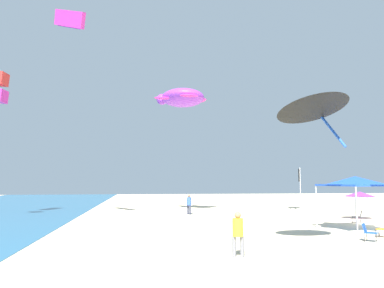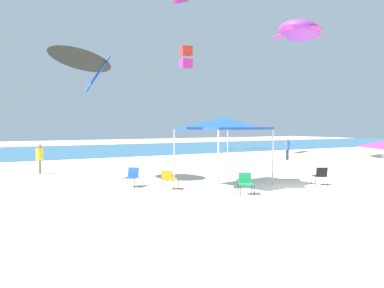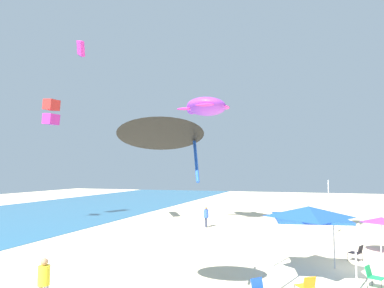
{
  "view_description": "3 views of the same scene",
  "coord_description": "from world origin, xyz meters",
  "px_view_note": "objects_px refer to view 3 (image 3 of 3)",
  "views": [
    {
      "loc": [
        -22.22,
        14.97,
        2.76
      ],
      "look_at": [
        1.21,
        11.78,
        5.06
      ],
      "focal_mm": 35.76,
      "sensor_mm": 36.0,
      "label": 1
    },
    {
      "loc": [
        -11.93,
        -11.27,
        2.65
      ],
      "look_at": [
        -2.0,
        5.52,
        1.73
      ],
      "focal_mm": 36.3,
      "sensor_mm": 36.0,
      "label": 2
    },
    {
      "loc": [
        -18.36,
        2.82,
        4.58
      ],
      "look_at": [
        1.21,
        9.26,
        6.14
      ],
      "focal_mm": 33.17,
      "sensor_mm": 36.0,
      "label": 3
    }
  ],
  "objects_px": {
    "canopy_tent": "(309,213)",
    "banner_flag": "(329,202)",
    "folding_chair_right_of_tent": "(307,285)",
    "kite_parafoil_magenta": "(80,48)",
    "beach_umbrella": "(382,220)",
    "folding_chair_facing_ocean": "(373,275)",
    "kite_turtle_purple": "(205,107)",
    "person_watching_sky": "(44,279)",
    "person_beachcomber": "(206,215)",
    "kite_box_red": "(51,112)",
    "kite_delta_black": "(161,128)",
    "folding_chair_near_cooler": "(357,252)"
  },
  "relations": [
    {
      "from": "folding_chair_right_of_tent",
      "to": "kite_parafoil_magenta",
      "type": "height_order",
      "value": "kite_parafoil_magenta"
    },
    {
      "from": "person_beachcomber",
      "to": "kite_parafoil_magenta",
      "type": "distance_m",
      "value": 16.98
    },
    {
      "from": "person_beachcomber",
      "to": "person_watching_sky",
      "type": "relative_size",
      "value": 1.02
    },
    {
      "from": "person_beachcomber",
      "to": "kite_parafoil_magenta",
      "type": "relative_size",
      "value": 0.51
    },
    {
      "from": "beach_umbrella",
      "to": "kite_box_red",
      "type": "relative_size",
      "value": 0.91
    },
    {
      "from": "folding_chair_facing_ocean",
      "to": "kite_delta_black",
      "type": "xyz_separation_m",
      "value": [
        -4.38,
        7.23,
        5.62
      ]
    },
    {
      "from": "kite_delta_black",
      "to": "folding_chair_right_of_tent",
      "type": "bearing_deg",
      "value": -177.38
    },
    {
      "from": "folding_chair_near_cooler",
      "to": "kite_parafoil_magenta",
      "type": "relative_size",
      "value": 0.25
    },
    {
      "from": "folding_chair_right_of_tent",
      "to": "kite_turtle_purple",
      "type": "distance_m",
      "value": 20.46
    },
    {
      "from": "folding_chair_near_cooler",
      "to": "person_watching_sky",
      "type": "xyz_separation_m",
      "value": [
        -10.03,
        10.8,
        0.48
      ]
    },
    {
      "from": "beach_umbrella",
      "to": "folding_chair_facing_ocean",
      "type": "distance_m",
      "value": 6.81
    },
    {
      "from": "beach_umbrella",
      "to": "kite_turtle_purple",
      "type": "relative_size",
      "value": 0.44
    },
    {
      "from": "canopy_tent",
      "to": "kite_turtle_purple",
      "type": "bearing_deg",
      "value": 32.56
    },
    {
      "from": "kite_parafoil_magenta",
      "to": "kite_box_red",
      "type": "distance_m",
      "value": 8.43
    },
    {
      "from": "person_watching_sky",
      "to": "folding_chair_near_cooler",
      "type": "bearing_deg",
      "value": -125.76
    },
    {
      "from": "person_beachcomber",
      "to": "person_watching_sky",
      "type": "xyz_separation_m",
      "value": [
        -18.08,
        0.51,
        -0.02
      ]
    },
    {
      "from": "banner_flag",
      "to": "kite_parafoil_magenta",
      "type": "bearing_deg",
      "value": 99.75
    },
    {
      "from": "folding_chair_facing_ocean",
      "to": "person_watching_sky",
      "type": "height_order",
      "value": "person_watching_sky"
    },
    {
      "from": "folding_chair_facing_ocean",
      "to": "person_watching_sky",
      "type": "relative_size",
      "value": 0.5
    },
    {
      "from": "canopy_tent",
      "to": "banner_flag",
      "type": "relative_size",
      "value": 0.99
    },
    {
      "from": "kite_turtle_purple",
      "to": "kite_parafoil_magenta",
      "type": "xyz_separation_m",
      "value": [
        -5.84,
        8.87,
        4.29
      ]
    },
    {
      "from": "beach_umbrella",
      "to": "person_watching_sky",
      "type": "bearing_deg",
      "value": 134.82
    },
    {
      "from": "folding_chair_right_of_tent",
      "to": "person_beachcomber",
      "type": "distance_m",
      "value": 16.4
    },
    {
      "from": "kite_box_red",
      "to": "banner_flag",
      "type": "bearing_deg",
      "value": -82.25
    },
    {
      "from": "folding_chair_near_cooler",
      "to": "person_watching_sky",
      "type": "distance_m",
      "value": 14.74
    },
    {
      "from": "folding_chair_near_cooler",
      "to": "banner_flag",
      "type": "xyz_separation_m",
      "value": [
        6.99,
        0.95,
        1.88
      ]
    },
    {
      "from": "canopy_tent",
      "to": "beach_umbrella",
      "type": "height_order",
      "value": "canopy_tent"
    },
    {
      "from": "banner_flag",
      "to": "person_watching_sky",
      "type": "distance_m",
      "value": 19.71
    },
    {
      "from": "folding_chair_facing_ocean",
      "to": "kite_turtle_purple",
      "type": "relative_size",
      "value": 0.16
    },
    {
      "from": "beach_umbrella",
      "to": "folding_chair_near_cooler",
      "type": "distance_m",
      "value": 3.04
    },
    {
      "from": "folding_chair_right_of_tent",
      "to": "kite_delta_black",
      "type": "height_order",
      "value": "kite_delta_black"
    },
    {
      "from": "kite_delta_black",
      "to": "kite_parafoil_magenta",
      "type": "bearing_deg",
      "value": -68.27
    },
    {
      "from": "canopy_tent",
      "to": "person_beachcomber",
      "type": "distance_m",
      "value": 14.27
    },
    {
      "from": "folding_chair_near_cooler",
      "to": "kite_turtle_purple",
      "type": "xyz_separation_m",
      "value": [
        9.63,
        10.76,
        9.73
      ]
    },
    {
      "from": "canopy_tent",
      "to": "folding_chair_near_cooler",
      "type": "relative_size",
      "value": 4.75
    },
    {
      "from": "kite_delta_black",
      "to": "person_watching_sky",
      "type": "bearing_deg",
      "value": -2.49
    },
    {
      "from": "person_beachcomber",
      "to": "kite_delta_black",
      "type": "xyz_separation_m",
      "value": [
        -16.69,
        -3.12,
        5.11
      ]
    },
    {
      "from": "folding_chair_facing_ocean",
      "to": "person_beachcomber",
      "type": "bearing_deg",
      "value": 67.9
    },
    {
      "from": "banner_flag",
      "to": "person_watching_sky",
      "type": "height_order",
      "value": "banner_flag"
    },
    {
      "from": "person_beachcomber",
      "to": "kite_delta_black",
      "type": "height_order",
      "value": "kite_delta_black"
    },
    {
      "from": "person_watching_sky",
      "to": "kite_turtle_purple",
      "type": "distance_m",
      "value": 21.72
    },
    {
      "from": "canopy_tent",
      "to": "kite_delta_black",
      "type": "relative_size",
      "value": 0.96
    },
    {
      "from": "beach_umbrella",
      "to": "person_beachcomber",
      "type": "bearing_deg",
      "value": 63.85
    },
    {
      "from": "beach_umbrella",
      "to": "kite_delta_black",
      "type": "relative_size",
      "value": 0.57
    },
    {
      "from": "beach_umbrella",
      "to": "kite_parafoil_magenta",
      "type": "height_order",
      "value": "kite_parafoil_magenta"
    },
    {
      "from": "kite_parafoil_magenta",
      "to": "person_watching_sky",
      "type": "bearing_deg",
      "value": -8.9
    },
    {
      "from": "canopy_tent",
      "to": "kite_box_red",
      "type": "distance_m",
      "value": 27.1
    },
    {
      "from": "canopy_tent",
      "to": "kite_parafoil_magenta",
      "type": "height_order",
      "value": "kite_parafoil_magenta"
    },
    {
      "from": "folding_chair_right_of_tent",
      "to": "person_watching_sky",
      "type": "distance_m",
      "value": 9.18
    },
    {
      "from": "kite_box_red",
      "to": "kite_delta_black",
      "type": "xyz_separation_m",
      "value": [
        -16.43,
        -18.54,
        -4.14
      ]
    }
  ]
}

